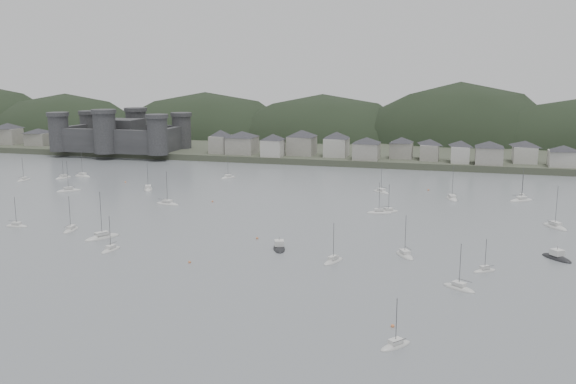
% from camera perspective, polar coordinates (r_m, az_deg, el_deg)
% --- Properties ---
extents(ground, '(900.00, 900.00, 0.00)m').
position_cam_1_polar(ground, '(134.58, -8.64, -8.41)').
color(ground, slate).
rests_on(ground, ground).
extents(far_shore_land, '(900.00, 250.00, 3.00)m').
position_cam_1_polar(far_shore_land, '(416.17, 8.13, 4.97)').
color(far_shore_land, '#383D2D').
rests_on(far_shore_land, ground).
extents(forested_ridge, '(851.55, 103.94, 102.57)m').
position_cam_1_polar(forested_ridge, '(391.93, 8.29, 2.71)').
color(forested_ridge, black).
rests_on(forested_ridge, ground).
extents(castle, '(66.00, 43.00, 20.00)m').
position_cam_1_polar(castle, '(343.80, -14.84, 5.05)').
color(castle, '#2F2F31').
rests_on(castle, far_shore_land).
extents(waterfront_town, '(451.48, 28.46, 12.92)m').
position_cam_1_polar(waterfront_town, '(301.06, 14.98, 3.80)').
color(waterfront_town, gray).
rests_on(waterfront_town, far_shore_land).
extents(moored_fleet, '(234.33, 153.16, 13.66)m').
position_cam_1_polar(moored_fleet, '(198.95, -3.14, -1.87)').
color(moored_fleet, beige).
rests_on(moored_fleet, ground).
extents(motor_launch_near, '(7.81, 8.46, 4.02)m').
position_cam_1_polar(motor_launch_near, '(164.41, 23.12, -5.49)').
color(motor_launch_near, black).
rests_on(motor_launch_near, ground).
extents(motor_launch_far, '(5.45, 8.66, 3.94)m').
position_cam_1_polar(motor_launch_far, '(159.41, -0.80, -5.08)').
color(motor_launch_far, black).
rests_on(motor_launch_far, ground).
extents(mooring_buoys, '(164.37, 132.81, 0.70)m').
position_cam_1_polar(mooring_buoys, '(183.96, -2.46, -2.94)').
color(mooring_buoys, '#D07545').
rests_on(mooring_buoys, ground).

